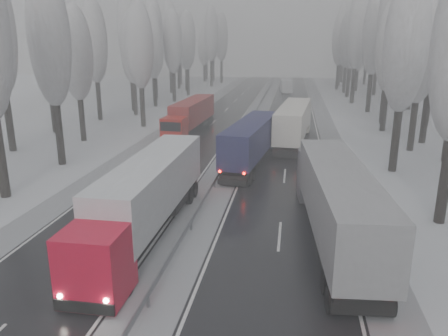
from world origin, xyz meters
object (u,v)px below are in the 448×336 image
(truck_grey_tarp, at_px, (335,196))
(truck_red_white, at_px, (147,194))
(truck_blue_box, at_px, (254,138))
(truck_red_red, at_px, (191,114))
(box_truck_distant, at_px, (286,86))
(truck_cream_box, at_px, (294,121))

(truck_grey_tarp, xyz_separation_m, truck_red_white, (-10.51, -0.97, -0.11))
(truck_grey_tarp, height_order, truck_red_white, truck_grey_tarp)
(truck_blue_box, height_order, truck_red_red, truck_blue_box)
(box_truck_distant, distance_m, truck_red_white, 77.31)
(box_truck_distant, height_order, truck_red_white, truck_red_white)
(truck_grey_tarp, bearing_deg, truck_blue_box, 106.28)
(truck_cream_box, bearing_deg, truck_grey_tarp, -79.42)
(truck_cream_box, relative_size, truck_red_red, 1.10)
(truck_blue_box, distance_m, truck_red_red, 15.56)
(truck_cream_box, bearing_deg, box_truck_distant, 97.37)
(truck_cream_box, distance_m, truck_red_white, 26.72)
(truck_red_white, bearing_deg, truck_red_red, 98.78)
(truck_red_red, bearing_deg, truck_cream_box, -14.68)
(truck_grey_tarp, distance_m, truck_red_red, 31.95)
(truck_grey_tarp, xyz_separation_m, truck_red_red, (-14.82, 28.31, -0.31))
(truck_blue_box, height_order, truck_red_white, truck_red_white)
(truck_grey_tarp, bearing_deg, truck_red_red, 113.06)
(truck_cream_box, bearing_deg, truck_red_white, -102.67)
(truck_red_red, bearing_deg, truck_grey_tarp, -59.98)
(truck_blue_box, relative_size, truck_red_white, 0.96)
(truck_cream_box, height_order, truck_red_white, truck_cream_box)
(truck_blue_box, distance_m, box_truck_distant, 60.57)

